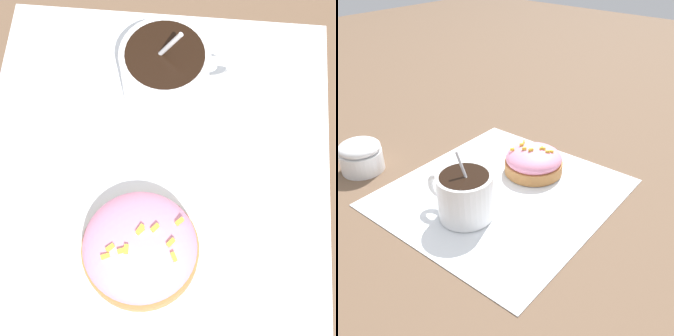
% 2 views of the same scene
% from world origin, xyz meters
% --- Properties ---
extents(ground_plane, '(3.00, 3.00, 0.00)m').
position_xyz_m(ground_plane, '(0.00, 0.00, 0.00)').
color(ground_plane, brown).
extents(paper_napkin, '(0.35, 0.33, 0.00)m').
position_xyz_m(paper_napkin, '(0.00, 0.00, 0.00)').
color(paper_napkin, white).
rests_on(paper_napkin, ground_plane).
extents(coffee_cup, '(0.08, 0.10, 0.10)m').
position_xyz_m(coffee_cup, '(0.08, -0.00, 0.04)').
color(coffee_cup, white).
rests_on(coffee_cup, paper_napkin).
extents(frosted_pastry, '(0.10, 0.10, 0.05)m').
position_xyz_m(frosted_pastry, '(-0.08, -0.00, 0.02)').
color(frosted_pastry, '#B2753D').
rests_on(frosted_pastry, paper_napkin).
extents(sugar_bowl, '(0.07, 0.07, 0.06)m').
position_xyz_m(sugar_bowl, '(0.10, -0.23, 0.03)').
color(sugar_bowl, white).
rests_on(sugar_bowl, ground_plane).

